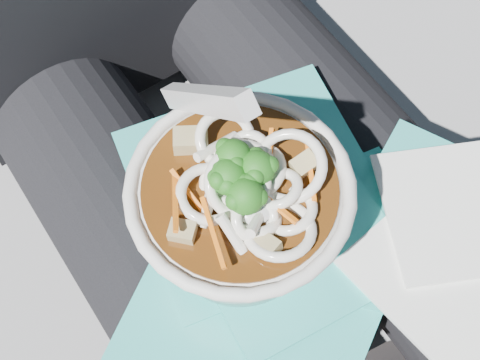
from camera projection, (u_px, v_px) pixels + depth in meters
stone_ledge at (207, 245)px, 0.91m from camera, size 1.06×0.63×0.48m
lap at (285, 246)px, 0.58m from camera, size 0.33×0.48×0.14m
person_body at (225, 158)px, 0.59m from camera, size 0.34×0.94×1.02m
plastic_bag at (294, 240)px, 0.50m from camera, size 0.35×0.29×0.02m
napkins at (454, 246)px, 0.48m from camera, size 0.17×0.17×0.01m
udon_bowl at (240, 206)px, 0.44m from camera, size 0.16×0.17×0.19m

